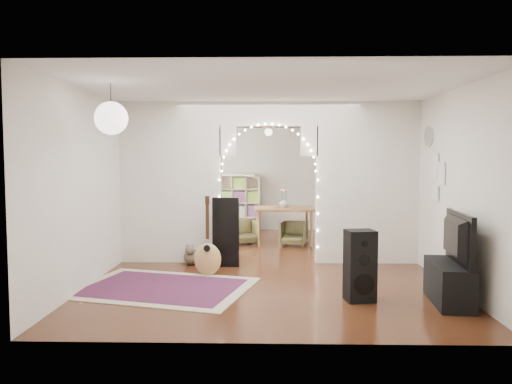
{
  "coord_description": "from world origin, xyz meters",
  "views": [
    {
      "loc": [
        -0.0,
        -8.41,
        1.78
      ],
      "look_at": [
        -0.22,
        0.3,
        1.17
      ],
      "focal_mm": 35.0,
      "sensor_mm": 36.0,
      "label": 1
    }
  ],
  "objects_px": {
    "media_console": "(449,283)",
    "dining_table": "(284,211)",
    "floor_speaker": "(360,266)",
    "dining_chair_left": "(294,233)",
    "acoustic_guitar": "(208,246)",
    "dining_chair_right": "(243,232)",
    "bookcase": "(232,203)"
  },
  "relations": [
    {
      "from": "media_console",
      "to": "dining_table",
      "type": "xyz_separation_m",
      "value": [
        -1.89,
        4.11,
        0.43
      ]
    },
    {
      "from": "media_console",
      "to": "dining_chair_right",
      "type": "bearing_deg",
      "value": 129.02
    },
    {
      "from": "bookcase",
      "to": "dining_chair_right",
      "type": "xyz_separation_m",
      "value": [
        0.36,
        -1.77,
        -0.43
      ]
    },
    {
      "from": "acoustic_guitar",
      "to": "bookcase",
      "type": "distance_m",
      "value": 4.53
    },
    {
      "from": "media_console",
      "to": "dining_chair_right",
      "type": "relative_size",
      "value": 1.79
    },
    {
      "from": "floor_speaker",
      "to": "media_console",
      "type": "height_order",
      "value": "floor_speaker"
    },
    {
      "from": "floor_speaker",
      "to": "dining_chair_left",
      "type": "distance_m",
      "value": 3.96
    },
    {
      "from": "dining_table",
      "to": "dining_chair_left",
      "type": "relative_size",
      "value": 2.36
    },
    {
      "from": "acoustic_guitar",
      "to": "dining_table",
      "type": "height_order",
      "value": "acoustic_guitar"
    },
    {
      "from": "acoustic_guitar",
      "to": "floor_speaker",
      "type": "distance_m",
      "value": 2.41
    },
    {
      "from": "dining_chair_right",
      "to": "acoustic_guitar",
      "type": "bearing_deg",
      "value": -118.94
    },
    {
      "from": "acoustic_guitar",
      "to": "dining_chair_right",
      "type": "height_order",
      "value": "acoustic_guitar"
    },
    {
      "from": "floor_speaker",
      "to": "bookcase",
      "type": "height_order",
      "value": "bookcase"
    },
    {
      "from": "floor_speaker",
      "to": "dining_chair_left",
      "type": "xyz_separation_m",
      "value": [
        -0.61,
        3.9,
        -0.2
      ]
    },
    {
      "from": "media_console",
      "to": "floor_speaker",
      "type": "bearing_deg",
      "value": -178.53
    },
    {
      "from": "acoustic_guitar",
      "to": "dining_table",
      "type": "bearing_deg",
      "value": 82.05
    },
    {
      "from": "dining_table",
      "to": "dining_chair_right",
      "type": "distance_m",
      "value": 0.93
    },
    {
      "from": "bookcase",
      "to": "dining_table",
      "type": "relative_size",
      "value": 1.1
    },
    {
      "from": "floor_speaker",
      "to": "dining_chair_left",
      "type": "bearing_deg",
      "value": 89.17
    },
    {
      "from": "media_console",
      "to": "dining_chair_right",
      "type": "xyz_separation_m",
      "value": [
        -2.71,
        4.1,
        0.0
      ]
    },
    {
      "from": "dining_chair_left",
      "to": "bookcase",
      "type": "bearing_deg",
      "value": 138.54
    },
    {
      "from": "floor_speaker",
      "to": "acoustic_guitar",
      "type": "bearing_deg",
      "value": 138.24
    },
    {
      "from": "bookcase",
      "to": "dining_chair_right",
      "type": "distance_m",
      "value": 1.86
    },
    {
      "from": "acoustic_guitar",
      "to": "dining_table",
      "type": "xyz_separation_m",
      "value": [
        1.23,
        2.76,
        0.24
      ]
    },
    {
      "from": "acoustic_guitar",
      "to": "bookcase",
      "type": "xyz_separation_m",
      "value": [
        0.05,
        4.52,
        0.24
      ]
    },
    {
      "from": "acoustic_guitar",
      "to": "dining_chair_left",
      "type": "bearing_deg",
      "value": 77.41
    },
    {
      "from": "acoustic_guitar",
      "to": "media_console",
      "type": "xyz_separation_m",
      "value": [
        3.12,
        -1.35,
        -0.19
      ]
    },
    {
      "from": "dining_chair_right",
      "to": "bookcase",
      "type": "bearing_deg",
      "value": 80.79
    },
    {
      "from": "bookcase",
      "to": "dining_chair_right",
      "type": "height_order",
      "value": "bookcase"
    },
    {
      "from": "bookcase",
      "to": "dining_chair_right",
      "type": "relative_size",
      "value": 2.47
    },
    {
      "from": "dining_chair_right",
      "to": "media_console",
      "type": "bearing_deg",
      "value": -77.11
    },
    {
      "from": "floor_speaker",
      "to": "dining_chair_right",
      "type": "distance_m",
      "value": 4.35
    }
  ]
}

